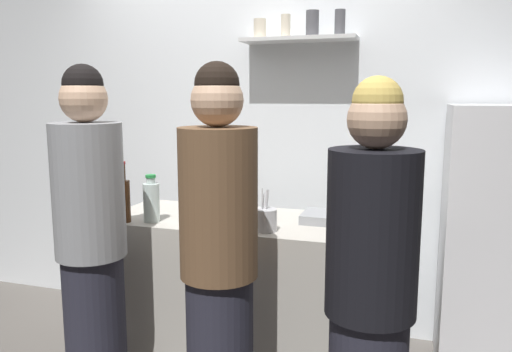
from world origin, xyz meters
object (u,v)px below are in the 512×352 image
at_px(utensil_holder, 266,220).
at_px(person_grey_hoodie, 91,246).
at_px(refrigerator, 500,246).
at_px(wine_bottle_green_glass, 397,209).
at_px(baking_pan, 333,218).
at_px(wine_bottle_amber_glass, 124,199).
at_px(wine_bottle_dark_glass, 219,189).
at_px(person_brown_jacket, 219,265).
at_px(water_bottle_plastic, 151,201).
at_px(person_blonde, 370,303).

distance_m(utensil_holder, person_grey_hoodie, 0.88).
bearing_deg(refrigerator, wine_bottle_green_glass, -145.32).
relative_size(baking_pan, wine_bottle_amber_glass, 1.01).
xyz_separation_m(refrigerator, wine_bottle_dark_glass, (-1.64, -0.07, 0.24)).
bearing_deg(person_brown_jacket, water_bottle_plastic, 81.02).
bearing_deg(person_blonde, wine_bottle_dark_glass, 169.19).
bearing_deg(wine_bottle_green_glass, wine_bottle_amber_glass, -171.27).
bearing_deg(person_grey_hoodie, refrigerator, 149.80).
bearing_deg(person_grey_hoodie, water_bottle_plastic, -161.50).
relative_size(utensil_holder, wine_bottle_dark_glass, 0.74).
distance_m(wine_bottle_dark_glass, person_brown_jacket, 1.02).
relative_size(baking_pan, wine_bottle_dark_glass, 1.13).
relative_size(baking_pan, utensil_holder, 1.52).
distance_m(person_grey_hoodie, person_blonde, 1.37).
xyz_separation_m(baking_pan, wine_bottle_amber_glass, (-1.10, -0.34, 0.10)).
relative_size(refrigerator, person_brown_jacket, 0.89).
distance_m(baking_pan, person_grey_hoodie, 1.28).
bearing_deg(water_bottle_plastic, wine_bottle_dark_glass, 65.94).
xyz_separation_m(baking_pan, utensil_holder, (-0.30, -0.29, 0.03)).
bearing_deg(utensil_holder, person_grey_hoodie, -152.58).
bearing_deg(person_brown_jacket, wine_bottle_amber_glass, 89.96).
height_order(refrigerator, person_grey_hoodie, person_grey_hoodie).
bearing_deg(wine_bottle_green_glass, water_bottle_plastic, -172.73).
distance_m(wine_bottle_green_glass, person_brown_jacket, 0.97).
xyz_separation_m(baking_pan, person_brown_jacket, (-0.38, -0.75, -0.06)).
height_order(baking_pan, wine_bottle_green_glass, wine_bottle_green_glass).
height_order(refrigerator, water_bottle_plastic, refrigerator).
bearing_deg(refrigerator, wine_bottle_amber_glass, -163.27).
xyz_separation_m(water_bottle_plastic, person_blonde, (1.24, -0.58, -0.20)).
relative_size(person_brown_jacket, person_blonde, 1.04).
height_order(wine_bottle_dark_glass, wine_bottle_amber_glass, wine_bottle_amber_glass).
relative_size(wine_bottle_dark_glass, wine_bottle_amber_glass, 0.89).
relative_size(wine_bottle_green_glass, water_bottle_plastic, 1.27).
bearing_deg(person_brown_jacket, utensil_holder, 20.00).
distance_m(wine_bottle_dark_glass, person_blonde, 1.49).
height_order(wine_bottle_dark_glass, person_grey_hoodie, person_grey_hoodie).
distance_m(wine_bottle_amber_glass, person_blonde, 1.49).
relative_size(water_bottle_plastic, person_blonde, 0.16).
bearing_deg(baking_pan, person_brown_jacket, -116.94).
bearing_deg(person_grey_hoodie, person_blonde, 116.49).
height_order(wine_bottle_amber_glass, person_brown_jacket, person_brown_jacket).
height_order(wine_bottle_green_glass, wine_bottle_amber_glass, wine_bottle_amber_glass).
distance_m(refrigerator, person_grey_hoodie, 2.18).
height_order(water_bottle_plastic, person_brown_jacket, person_brown_jacket).
xyz_separation_m(wine_bottle_green_glass, person_grey_hoodie, (-1.42, -0.57, -0.16)).
bearing_deg(person_brown_jacket, person_grey_hoodie, 114.27).
bearing_deg(wine_bottle_amber_glass, person_blonde, -20.86).
height_order(refrigerator, person_brown_jacket, person_brown_jacket).
relative_size(utensil_holder, person_brown_jacket, 0.13).
xyz_separation_m(refrigerator, wine_bottle_amber_glass, (-1.98, -0.60, 0.26)).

